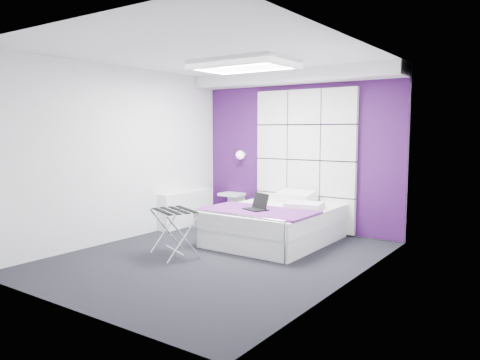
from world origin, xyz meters
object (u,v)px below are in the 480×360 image
(wall_lamp, at_px, (241,155))
(bed, at_px, (275,223))
(radiator, at_px, (186,209))
(nightstand, at_px, (232,194))
(laptop, at_px, (257,206))
(luggage_rack, at_px, (175,233))

(wall_lamp, xyz_separation_m, bed, (1.23, -0.88, -0.93))
(radiator, xyz_separation_m, nightstand, (0.45, 0.72, 0.20))
(nightstand, bearing_deg, bed, -30.79)
(wall_lamp, xyz_separation_m, laptop, (1.20, -1.33, -0.62))
(radiator, height_order, luggage_rack, luggage_rack)
(luggage_rack, bearing_deg, wall_lamp, 127.79)
(wall_lamp, height_order, radiator, wall_lamp)
(bed, xyz_separation_m, luggage_rack, (-0.68, -1.44, 0.02))
(luggage_rack, relative_size, laptop, 1.88)
(bed, distance_m, nightstand, 1.66)
(luggage_rack, distance_m, laptop, 1.22)
(radiator, height_order, bed, bed)
(wall_lamp, height_order, nightstand, wall_lamp)
(nightstand, distance_m, laptop, 1.89)
(wall_lamp, bearing_deg, laptop, -48.00)
(wall_lamp, relative_size, radiator, 0.12)
(radiator, bearing_deg, bed, -3.71)
(luggage_rack, bearing_deg, bed, 89.16)
(luggage_rack, xyz_separation_m, laptop, (0.65, 0.99, 0.29))
(radiator, xyz_separation_m, bed, (1.87, -0.12, -0.01))
(radiator, relative_size, nightstand, 2.92)
(wall_lamp, xyz_separation_m, nightstand, (-0.19, -0.04, -0.72))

